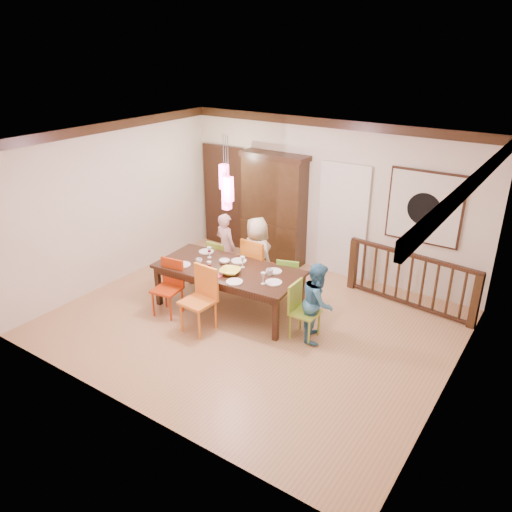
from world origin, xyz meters
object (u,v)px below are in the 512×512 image
Objects in this scene: person_far_mid at (257,255)px; person_end_right at (318,302)px; dining_table at (229,272)px; chair_far_left at (221,258)px; balustrade at (410,279)px; chair_end_right at (305,308)px; person_far_left at (226,247)px; china_hutch at (274,209)px.

person_end_right is (1.60, -0.75, -0.08)m from person_far_mid.
person_far_mid is (0.03, 0.79, 0.02)m from dining_table.
balustrade reaches higher than chair_far_left.
balustrade is 2.62m from person_far_mid.
person_far_mid is at bearing -177.94° from chair_far_left.
person_far_mid reaches higher than balustrade.
chair_end_right is 0.68× the size of person_far_left.
chair_far_left is 0.93× the size of chair_end_right.
person_far_left is at bearing 48.68° from person_end_right.
person_far_left reaches higher than balustrade.
chair_end_right reaches higher than dining_table.
balustrade is at bearing -6.76° from china_hutch.
person_end_right is at bearing -58.29° from chair_end_right.
china_hutch is 1.80× the size of person_end_right.
dining_table is at bearing 86.82° from chair_end_right.
dining_table is 1.63m from person_end_right.
person_far_mid is (0.50, -1.34, -0.41)m from china_hutch.
balustrade is (2.92, -0.35, -0.60)m from china_hutch.
person_far_mid reaches higher than dining_table.
balustrade is 1.87× the size of person_end_right.
balustrade is 3.31m from person_far_left.
chair_far_left is 0.36× the size of balustrade.
person_far_left is at bearing -158.42° from balustrade.
person_end_right is (2.10, -2.09, -0.49)m from china_hutch.
balustrade reaches higher than chair_end_right.
china_hutch is at bearing 97.99° from dining_table.
china_hutch reaches higher than person_far_mid.
person_end_right is at bearing 162.51° from chair_far_left.
chair_end_right is at bearing -111.89° from balustrade.
balustrade is 1.64× the size of person_far_mid.
person_far_mid is (-1.45, 0.85, 0.19)m from chair_end_right.
person_far_left reaches higher than chair_far_left.
dining_table is 1.78× the size of person_far_mid.
chair_end_right is 0.40× the size of china_hutch.
dining_table is at bearing -77.41° from china_hutch.
person_far_left is 1.06× the size of person_end_right.
chair_far_left is at bearing 97.70° from person_far_left.
china_hutch reaches higher than person_end_right.
chair_far_left is 2.48m from person_end_right.
china_hutch is at bearing 179.21° from balustrade.
china_hutch is 1.35m from person_far_left.
person_end_right is at bearing 172.27° from person_far_left.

